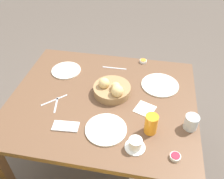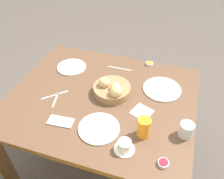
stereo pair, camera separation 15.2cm
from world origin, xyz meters
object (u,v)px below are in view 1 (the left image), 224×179
(bread_basket, at_px, (112,89))
(plate_far_center, at_px, (106,129))
(jam_bowl_berry, at_px, (175,157))
(jam_bowl_honey, at_px, (143,61))
(juice_glass, at_px, (151,124))
(water_tumbler, at_px, (191,122))
(napkin, at_px, (145,109))
(plate_near_left, at_px, (160,85))
(fork_silver, at_px, (114,68))
(knife_silver, at_px, (54,100))
(cell_phone, at_px, (66,126))
(coffee_cup, at_px, (135,144))
(spoon_coffee, at_px, (56,105))
(plate_near_right, at_px, (66,70))

(bread_basket, bearing_deg, plate_far_center, 94.29)
(jam_bowl_berry, relative_size, jam_bowl_honey, 1.00)
(juice_glass, height_order, jam_bowl_honey, juice_glass)
(water_tumbler, xyz_separation_m, napkin, (0.27, -0.10, -0.04))
(plate_near_left, relative_size, plate_far_center, 1.08)
(fork_silver, bearing_deg, plate_near_left, 157.46)
(jam_bowl_honey, distance_m, fork_silver, 0.24)
(water_tumbler, height_order, knife_silver, water_tumbler)
(cell_phone, bearing_deg, juice_glass, -173.04)
(fork_silver, height_order, cell_phone, cell_phone)
(water_tumbler, distance_m, jam_bowl_berry, 0.24)
(cell_phone, bearing_deg, coffee_cup, 170.50)
(knife_silver, distance_m, napkin, 0.58)
(bread_basket, relative_size, fork_silver, 1.35)
(plate_near_left, bearing_deg, spoon_coffee, 26.35)
(plate_far_center, xyz_separation_m, fork_silver, (0.06, -0.60, -0.00))
(plate_near_left, xyz_separation_m, knife_silver, (0.67, 0.28, -0.00))
(knife_silver, bearing_deg, juice_glass, 167.39)
(juice_glass, bearing_deg, plate_near_left, -95.61)
(coffee_cup, bearing_deg, napkin, -95.51)
(juice_glass, xyz_separation_m, napkin, (0.04, -0.17, -0.06))
(plate_near_right, relative_size, napkin, 1.48)
(bread_basket, xyz_separation_m, plate_far_center, (-0.02, 0.31, -0.03))
(plate_near_left, distance_m, water_tumbler, 0.39)
(jam_bowl_honey, relative_size, cell_phone, 0.36)
(fork_silver, height_order, spoon_coffee, same)
(plate_near_right, bearing_deg, water_tumbler, 156.05)
(juice_glass, xyz_separation_m, jam_bowl_berry, (-0.14, 0.15, -0.05))
(plate_far_center, distance_m, fork_silver, 0.60)
(water_tumbler, height_order, jam_bowl_berry, water_tumbler)
(plate_near_left, relative_size, jam_bowl_berry, 4.59)
(spoon_coffee, bearing_deg, knife_silver, -56.28)
(bread_basket, height_order, coffee_cup, bread_basket)
(fork_silver, relative_size, spoon_coffee, 1.34)
(plate_near_right, relative_size, water_tumbler, 2.48)
(plate_near_left, distance_m, coffee_cup, 0.56)
(knife_silver, height_order, napkin, napkin)
(bread_basket, height_order, plate_near_left, bread_basket)
(napkin, bearing_deg, fork_silver, -56.32)
(water_tumbler, relative_size, coffee_cup, 0.79)
(bread_basket, height_order, fork_silver, bread_basket)
(plate_near_right, height_order, jam_bowl_honey, jam_bowl_honey)
(spoon_coffee, bearing_deg, napkin, -173.19)
(juice_glass, bearing_deg, plate_near_right, -35.03)
(bread_basket, xyz_separation_m, plate_near_right, (0.38, -0.19, -0.03))
(coffee_cup, distance_m, napkin, 0.30)
(plate_near_right, relative_size, knife_silver, 1.56)
(plate_far_center, relative_size, coffee_cup, 2.14)
(water_tumbler, distance_m, cell_phone, 0.71)
(cell_phone, bearing_deg, plate_near_left, -137.61)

